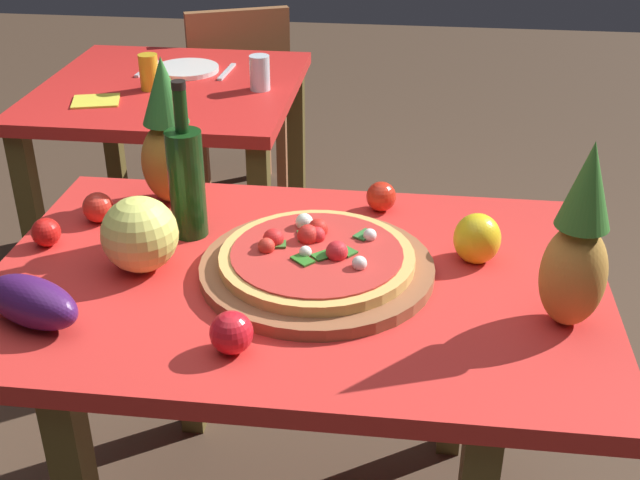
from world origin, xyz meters
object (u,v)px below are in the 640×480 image
object	(u,v)px
napkin_folded	(96,101)
pizza	(316,255)
bell_pepper	(477,239)
tomato_beside_pepper	(231,333)
dinner_plate	(187,69)
dining_chair	(236,94)
wine_bottle	(187,180)
drinking_glass_juice	(149,72)
pineapple_right	(578,246)
tomato_by_bottle	(381,196)
display_table	(298,315)
tomato_at_corner	(46,232)
knife_utensil	(227,72)
eggplant	(32,302)
pizza_board	(317,269)
pineapple_left	(168,139)
melon	(140,234)
background_table	(172,117)
drinking_glass_water	(260,73)
tomato_near_board	(98,207)
fork_utensil	(147,69)

from	to	relation	value
napkin_folded	pizza	bearing A→B (deg)	-49.34
bell_pepper	tomato_beside_pepper	size ratio (longest dim) A/B	1.40
dinner_plate	dining_chair	bearing A→B (deg)	84.55
dining_chair	tomato_beside_pepper	bearing A→B (deg)	79.65
wine_bottle	drinking_glass_juice	world-z (taller)	wine_bottle
wine_bottle	drinking_glass_juice	xyz separation A→B (m)	(-0.38, 0.94, -0.07)
pineapple_right	drinking_glass_juice	bearing A→B (deg)	133.76
tomato_by_bottle	napkin_folded	world-z (taller)	tomato_by_bottle
display_table	tomato_beside_pepper	xyz separation A→B (m)	(-0.07, -0.26, 0.13)
tomato_at_corner	knife_utensil	distance (m)	1.24
dining_chair	pineapple_right	world-z (taller)	pineapple_right
bell_pepper	dinner_plate	xyz separation A→B (m)	(-0.92, 1.18, -0.04)
display_table	bell_pepper	distance (m)	0.39
eggplant	tomato_at_corner	distance (m)	0.30
pizza_board	tomato_beside_pepper	xyz separation A→B (m)	(-0.11, -0.27, 0.02)
drinking_glass_juice	napkin_folded	size ratio (longest dim) A/B	0.81
dining_chair	pineapple_left	world-z (taller)	pineapple_left
display_table	melon	distance (m)	0.35
pineapple_left	dining_chair	bearing A→B (deg)	97.08
dinner_plate	wine_bottle	bearing A→B (deg)	-74.39
pizza	napkin_folded	xyz separation A→B (m)	(-0.80, 0.94, -0.04)
melon	tomato_by_bottle	world-z (taller)	melon
background_table	pineapple_left	size ratio (longest dim) A/B	2.51
pizza_board	drinking_glass_water	bearing A→B (deg)	106.18
bell_pepper	eggplant	bearing A→B (deg)	-157.43
wine_bottle	bell_pepper	world-z (taller)	wine_bottle
tomato_beside_pepper	tomato_at_corner	distance (m)	0.56
pineapple_right	eggplant	world-z (taller)	pineapple_right
eggplant	tomato_near_board	distance (m)	0.40
tomato_by_bottle	dinner_plate	distance (m)	1.22
eggplant	fork_utensil	size ratio (longest dim) A/B	1.11
dining_chair	wine_bottle	xyz separation A→B (m)	(0.27, -1.66, 0.38)
melon	napkin_folded	bearing A→B (deg)	115.58
eggplant	drinking_glass_water	xyz separation A→B (m)	(0.15, 1.35, 0.01)
display_table	eggplant	bearing A→B (deg)	-152.94
wine_bottle	tomato_by_bottle	bearing A→B (deg)	22.23
pizza	fork_utensil	distance (m)	1.48
pineapple_left	fork_utensil	xyz separation A→B (m)	(-0.38, 0.99, -0.15)
background_table	pineapple_right	distance (m)	1.69
pizza	tomato_near_board	world-z (taller)	pizza
pizza_board	bell_pepper	bearing A→B (deg)	17.54
fork_utensil	pineapple_right	bearing A→B (deg)	-43.40
pineapple_right	melon	bearing A→B (deg)	173.52
eggplant	melon	bearing A→B (deg)	58.33
pizza	napkin_folded	world-z (taller)	pizza
tomato_beside_pepper	tomato_at_corner	world-z (taller)	tomato_beside_pepper
eggplant	tomato_near_board	size ratio (longest dim) A/B	2.96
background_table	napkin_folded	xyz separation A→B (m)	(-0.17, -0.20, 0.12)
eggplant	napkin_folded	xyz separation A→B (m)	(-0.33, 1.17, -0.04)
pineapple_right	bell_pepper	bearing A→B (deg)	125.88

